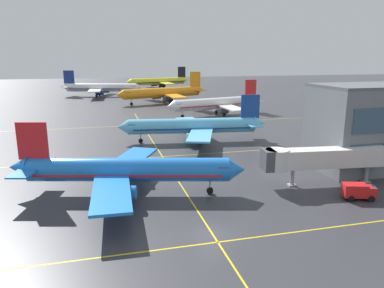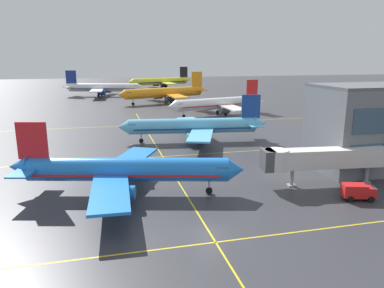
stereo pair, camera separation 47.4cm
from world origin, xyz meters
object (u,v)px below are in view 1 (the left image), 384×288
at_px(airliner_second_row, 194,126).
at_px(airliner_third_row, 217,103).
at_px(service_truck_catering, 359,191).
at_px(jet_bridge, 316,158).
at_px(airliner_front_gate, 126,170).
at_px(airliner_far_left_stand, 164,93).
at_px(airliner_distant_taxiway, 159,81).
at_px(airliner_far_right_stand, 101,88).

xyz_separation_m(airliner_second_row, airliner_third_row, (16.81, 35.00, 0.21)).
height_order(service_truck_catering, jet_bridge, jet_bridge).
bearing_deg(airliner_front_gate, service_truck_catering, -17.84).
height_order(airliner_third_row, airliner_far_left_stand, airliner_far_left_stand).
distance_m(airliner_front_gate, airliner_second_row, 33.01).
bearing_deg(airliner_second_row, service_truck_catering, -71.34).
bearing_deg(jet_bridge, airliner_distant_taxiway, 88.58).
height_order(airliner_far_right_stand, airliner_distant_taxiway, airliner_distant_taxiway).
distance_m(airliner_front_gate, airliner_third_row, 71.76).
bearing_deg(airliner_distant_taxiway, jet_bridge, -91.42).
bearing_deg(service_truck_catering, airliner_far_left_stand, 93.94).
bearing_deg(airliner_far_left_stand, service_truck_catering, -86.06).
relative_size(airliner_front_gate, jet_bridge, 1.67).
bearing_deg(jet_bridge, airliner_far_left_stand, 92.78).
bearing_deg(airliner_second_row, airliner_far_right_stand, 100.71).
height_order(airliner_front_gate, airliner_second_row, airliner_second_row).
relative_size(airliner_second_row, jet_bridge, 1.74).
relative_size(service_truck_catering, jet_bridge, 0.23).
distance_m(airliner_distant_taxiway, service_truck_catering, 175.79).
distance_m(airliner_far_right_stand, service_truck_catering, 143.70).
distance_m(airliner_distant_taxiway, jet_bridge, 169.37).
bearing_deg(airliner_far_left_stand, airliner_second_row, -94.39).
bearing_deg(airliner_distant_taxiway, service_truck_catering, -90.55).
relative_size(airliner_far_left_stand, airliner_far_right_stand, 1.01).
distance_m(airliner_third_row, airliner_far_left_stand, 36.71).
relative_size(airliner_far_right_stand, service_truck_catering, 8.65).
distance_m(airliner_front_gate, jet_bridge, 27.50).
bearing_deg(airliner_front_gate, airliner_second_row, 58.96).
bearing_deg(airliner_far_left_stand, jet_bridge, -87.22).
distance_m(airliner_third_row, airliner_far_right_stand, 76.26).
bearing_deg(airliner_second_row, airliner_front_gate, -121.04).
height_order(airliner_third_row, service_truck_catering, airliner_third_row).
distance_m(service_truck_catering, jet_bridge, 7.48).
distance_m(airliner_second_row, airliner_distant_taxiway, 138.64).
distance_m(airliner_second_row, jet_bridge, 33.09).
xyz_separation_m(airliner_far_left_stand, service_truck_catering, (7.43, -107.75, -3.03)).
relative_size(airliner_far_right_stand, airliner_distant_taxiway, 0.97).
height_order(airliner_front_gate, airliner_third_row, airliner_third_row).
relative_size(airliner_front_gate, airliner_second_row, 0.96).
distance_m(airliner_far_left_stand, airliner_far_right_stand, 40.63).
distance_m(airliner_front_gate, service_truck_catering, 31.40).
bearing_deg(airliner_front_gate, airliner_far_left_stand, 77.15).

